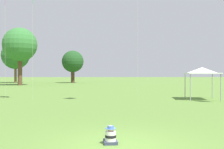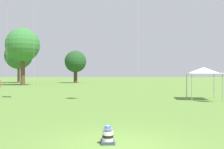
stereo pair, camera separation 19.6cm
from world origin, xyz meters
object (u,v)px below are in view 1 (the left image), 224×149
at_px(canopy_tent, 202,71).
at_px(distant_tree_1, 73,62).
at_px(distant_tree_0, 20,45).
at_px(seated_toddler, 111,136).
at_px(distant_tree_2, 15,55).

height_order(canopy_tent, distant_tree_1, distant_tree_1).
bearing_deg(distant_tree_0, canopy_tent, -48.47).
xyz_separation_m(seated_toddler, distant_tree_2, (-21.35, 54.05, 6.21)).
xyz_separation_m(seated_toddler, canopy_tent, (7.98, 13.70, 2.19)).
distance_m(distant_tree_1, distant_tree_2, 13.75).
bearing_deg(canopy_tent, distant_tree_2, 126.01).
relative_size(distant_tree_0, distant_tree_1, 1.42).
bearing_deg(distant_tree_0, distant_tree_1, 55.54).
height_order(canopy_tent, distant_tree_0, distant_tree_0).
bearing_deg(distant_tree_0, distant_tree_2, 111.92).
relative_size(seated_toddler, distant_tree_1, 0.08).
bearing_deg(seated_toddler, distant_tree_1, 93.64).
relative_size(seated_toddler, distant_tree_2, 0.06).
bearing_deg(canopy_tent, distant_tree_0, 131.53).
bearing_deg(seated_toddler, distant_tree_2, 106.86).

